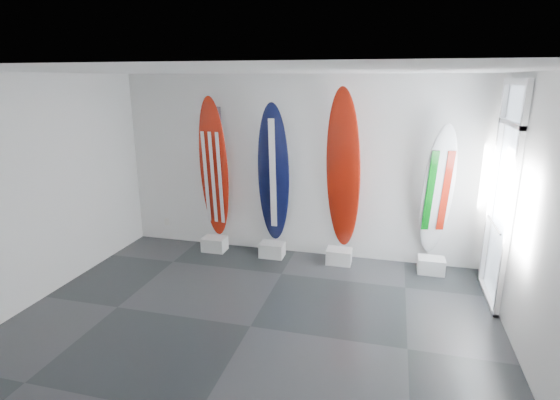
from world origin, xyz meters
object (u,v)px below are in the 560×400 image
(surfboard_usa, at_px, (214,169))
(surfboard_italy, at_px, (438,192))
(surfboard_swiss, at_px, (343,171))
(surfboard_navy, at_px, (273,174))

(surfboard_usa, bearing_deg, surfboard_italy, 8.45)
(surfboard_swiss, bearing_deg, surfboard_italy, 18.08)
(surfboard_swiss, bearing_deg, surfboard_navy, -161.92)
(surfboard_usa, height_order, surfboard_italy, surfboard_usa)
(surfboard_usa, distance_m, surfboard_swiss, 2.19)
(surfboard_usa, bearing_deg, surfboard_navy, 8.45)
(surfboard_usa, relative_size, surfboard_navy, 1.04)
(surfboard_usa, height_order, surfboard_navy, surfboard_usa)
(surfboard_swiss, relative_size, surfboard_italy, 1.23)
(surfboard_usa, relative_size, surfboard_italy, 1.15)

